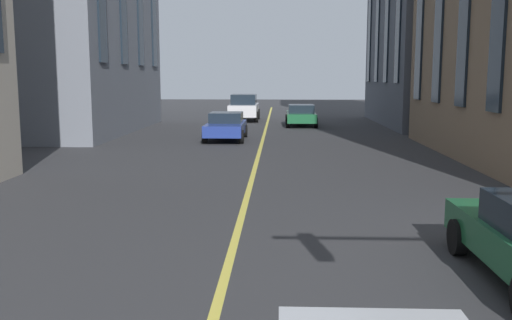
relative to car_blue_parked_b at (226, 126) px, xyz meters
name	(u,v)px	position (x,y,z in m)	size (l,w,h in m)	color
lane_centre_line	(254,171)	(-9.53, -1.82, -0.70)	(80.00, 0.16, 0.01)	#D8C64C
car_blue_parked_b	(226,126)	(0.00, 0.00, 0.00)	(4.40, 1.95, 1.37)	navy
car_white_parked_a	(244,107)	(12.58, -0.11, 0.27)	(4.70, 2.14, 1.88)	silver
car_green_near	(301,115)	(8.31, -4.02, 0.00)	(4.40, 1.95, 1.37)	#1E6038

